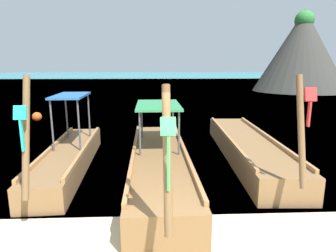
{
  "coord_description": "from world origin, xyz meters",
  "views": [
    {
      "loc": [
        -0.31,
        -3.13,
        2.87
      ],
      "look_at": [
        0.0,
        3.93,
        1.36
      ],
      "focal_mm": 30.51,
      "sensor_mm": 36.0,
      "label": 1
    }
  ],
  "objects_px": {
    "longtail_boat_turquoise_ribbon": "(69,157)",
    "longtail_boat_red_ribbon": "(247,148)",
    "karst_rock": "(303,53)",
    "mooring_buoy_near": "(37,117)",
    "longtail_boat_green_ribbon": "(159,163)",
    "mooring_buoy_far": "(168,103)"
  },
  "relations": [
    {
      "from": "longtail_boat_turquoise_ribbon",
      "to": "longtail_boat_red_ribbon",
      "type": "xyz_separation_m",
      "value": [
        5.3,
        0.76,
        -0.03
      ]
    },
    {
      "from": "karst_rock",
      "to": "mooring_buoy_near",
      "type": "relative_size",
      "value": 21.56
    },
    {
      "from": "longtail_boat_green_ribbon",
      "to": "karst_rock",
      "type": "bearing_deg",
      "value": 56.63
    },
    {
      "from": "mooring_buoy_far",
      "to": "karst_rock",
      "type": "bearing_deg",
      "value": 36.96
    },
    {
      "from": "longtail_boat_turquoise_ribbon",
      "to": "longtail_boat_red_ribbon",
      "type": "height_order",
      "value": "same"
    },
    {
      "from": "karst_rock",
      "to": "mooring_buoy_far",
      "type": "distance_m",
      "value": 19.88
    },
    {
      "from": "karst_rock",
      "to": "mooring_buoy_far",
      "type": "relative_size",
      "value": 21.46
    },
    {
      "from": "longtail_boat_turquoise_ribbon",
      "to": "longtail_boat_red_ribbon",
      "type": "distance_m",
      "value": 5.36
    },
    {
      "from": "longtail_boat_red_ribbon",
      "to": "mooring_buoy_far",
      "type": "height_order",
      "value": "longtail_boat_red_ribbon"
    },
    {
      "from": "longtail_boat_red_ribbon",
      "to": "mooring_buoy_far",
      "type": "xyz_separation_m",
      "value": [
        -2.02,
        11.67,
        -0.09
      ]
    },
    {
      "from": "karst_rock",
      "to": "mooring_buoy_far",
      "type": "bearing_deg",
      "value": -143.04
    },
    {
      "from": "longtail_boat_red_ribbon",
      "to": "mooring_buoy_near",
      "type": "xyz_separation_m",
      "value": [
        -9.04,
        6.36,
        -0.09
      ]
    },
    {
      "from": "longtail_boat_green_ribbon",
      "to": "mooring_buoy_near",
      "type": "relative_size",
      "value": 14.44
    },
    {
      "from": "longtail_boat_green_ribbon",
      "to": "longtail_boat_red_ribbon",
      "type": "bearing_deg",
      "value": 26.93
    },
    {
      "from": "longtail_boat_red_ribbon",
      "to": "longtail_boat_turquoise_ribbon",
      "type": "bearing_deg",
      "value": -171.8
    },
    {
      "from": "karst_rock",
      "to": "mooring_buoy_near",
      "type": "bearing_deg",
      "value": -143.0
    },
    {
      "from": "longtail_boat_red_ribbon",
      "to": "karst_rock",
      "type": "relative_size",
      "value": 0.68
    },
    {
      "from": "mooring_buoy_near",
      "to": "longtail_boat_turquoise_ribbon",
      "type": "bearing_deg",
      "value": -62.32
    },
    {
      "from": "mooring_buoy_near",
      "to": "longtail_boat_green_ribbon",
      "type": "bearing_deg",
      "value": -51.12
    },
    {
      "from": "longtail_boat_green_ribbon",
      "to": "mooring_buoy_far",
      "type": "xyz_separation_m",
      "value": [
        0.75,
        13.08,
        -0.12
      ]
    },
    {
      "from": "mooring_buoy_far",
      "to": "mooring_buoy_near",
      "type": "bearing_deg",
      "value": -142.9
    },
    {
      "from": "longtail_boat_turquoise_ribbon",
      "to": "longtail_boat_red_ribbon",
      "type": "bearing_deg",
      "value": 8.2
    }
  ]
}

